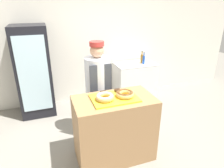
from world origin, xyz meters
name	(u,v)px	position (x,y,z in m)	size (l,w,h in m)	color
ground_plane	(114,155)	(0.00, 0.00, 0.00)	(14.00, 14.00, 0.00)	gray
wall_back	(82,43)	(0.00, 2.13, 1.35)	(8.00, 0.06, 2.70)	silver
display_counter	(114,129)	(0.00, 0.00, 0.48)	(1.12, 0.63, 0.96)	#997047
serving_tray	(114,98)	(0.00, 0.00, 0.98)	(0.62, 0.43, 0.02)	yellow
donut_light_glaze	(105,97)	(-0.14, -0.02, 1.03)	(0.25, 0.25, 0.07)	tan
donut_chocolate_glaze	(125,94)	(0.14, -0.02, 1.03)	(0.25, 0.25, 0.07)	tan
brownie_back_left	(103,93)	(-0.11, 0.16, 1.00)	(0.08, 0.08, 0.03)	#382111
brownie_back_right	(118,91)	(0.11, 0.16, 1.00)	(0.08, 0.08, 0.03)	#382111
baker_person	(98,89)	(-0.06, 0.63, 0.85)	(0.41, 0.41, 1.64)	#4C4C51
beverage_fridge	(34,72)	(-1.06, 1.76, 0.90)	(0.65, 0.63, 1.80)	black
chest_freezer	(135,80)	(1.15, 1.76, 0.43)	(0.95, 0.59, 0.86)	silver
bottle_blue	(144,59)	(1.32, 1.67, 0.96)	(0.06, 0.06, 0.27)	#1E4CB2
bottle_amber	(142,58)	(1.32, 1.77, 0.97)	(0.06, 0.06, 0.28)	#99661E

